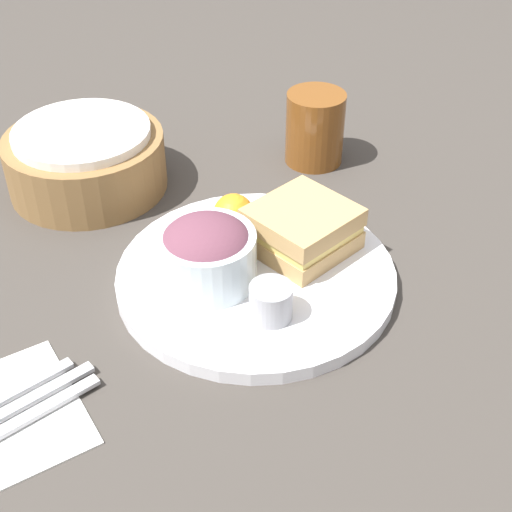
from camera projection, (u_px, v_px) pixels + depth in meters
name	position (u px, v px, depth m)	size (l,w,h in m)	color
ground_plane	(256.00, 281.00, 0.81)	(4.00, 4.00, 0.00)	#3D3833
plate	(256.00, 276.00, 0.81)	(0.32, 0.32, 0.02)	silver
sandwich	(302.00, 229.00, 0.82)	(0.13, 0.12, 0.05)	tan
salad_bowl	(207.00, 252.00, 0.77)	(0.11, 0.11, 0.08)	silver
dressing_cup	(271.00, 302.00, 0.73)	(0.05, 0.05, 0.04)	#99999E
orange_wedge	(234.00, 214.00, 0.85)	(0.05, 0.05, 0.05)	orange
drink_glass	(315.00, 128.00, 1.00)	(0.08, 0.08, 0.10)	brown
bread_basket	(86.00, 159.00, 0.94)	(0.21, 0.21, 0.09)	olive
napkin	(7.00, 416.00, 0.66)	(0.13, 0.15, 0.00)	white
fork	(15.00, 425.00, 0.64)	(0.17, 0.01, 0.01)	#B2B2B7
knife	(6.00, 413.00, 0.66)	(0.18, 0.01, 0.01)	#B2B2B7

